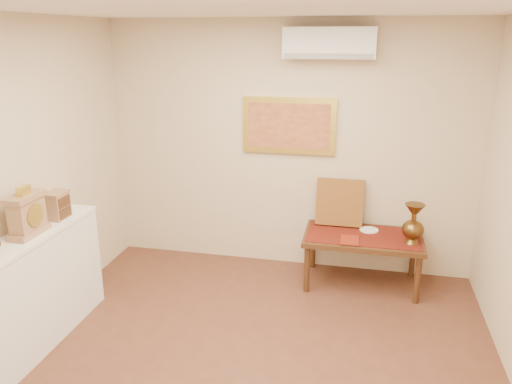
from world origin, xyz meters
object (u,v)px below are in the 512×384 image
(brass_urn_tall, at_px, (414,220))
(wooden_chest, at_px, (57,205))
(low_table, at_px, (363,241))
(display_ledge, at_px, (16,303))
(mantel_clock, at_px, (27,214))

(brass_urn_tall, distance_m, wooden_chest, 3.33)
(wooden_chest, xyz_separation_m, low_table, (2.65, 1.24, -0.62))
(display_ledge, xyz_separation_m, wooden_chest, (0.03, 0.64, 0.61))
(display_ledge, bearing_deg, wooden_chest, 87.40)
(brass_urn_tall, distance_m, mantel_clock, 3.49)
(brass_urn_tall, height_order, display_ledge, brass_urn_tall)
(mantel_clock, xyz_separation_m, low_table, (2.65, 1.63, -0.67))
(wooden_chest, bearing_deg, display_ledge, -92.60)
(low_table, bearing_deg, brass_urn_tall, -12.48)
(display_ledge, height_order, low_table, display_ledge)
(display_ledge, xyz_separation_m, mantel_clock, (0.03, 0.25, 0.66))
(low_table, bearing_deg, display_ledge, -144.90)
(brass_urn_tall, xyz_separation_m, low_table, (-0.47, 0.10, -0.32))
(display_ledge, relative_size, wooden_chest, 8.28)
(mantel_clock, bearing_deg, brass_urn_tall, 26.08)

